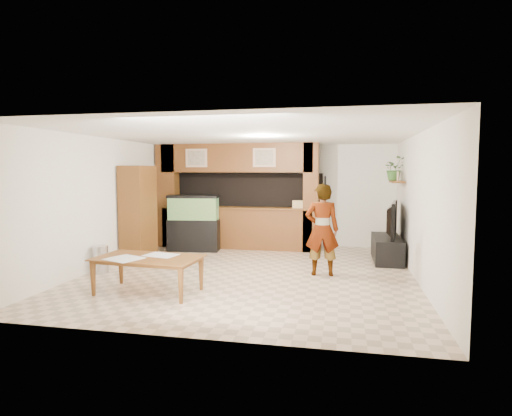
% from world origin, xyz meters
% --- Properties ---
extents(floor, '(6.50, 6.50, 0.00)m').
position_xyz_m(floor, '(0.00, 0.00, 0.00)').
color(floor, '#CDAC8F').
rests_on(floor, ground).
extents(ceiling, '(6.50, 6.50, 0.00)m').
position_xyz_m(ceiling, '(0.00, 0.00, 2.60)').
color(ceiling, white).
rests_on(ceiling, wall_back).
extents(wall_back, '(6.00, 0.00, 6.00)m').
position_xyz_m(wall_back, '(0.00, 3.25, 1.30)').
color(wall_back, white).
rests_on(wall_back, floor).
extents(wall_left, '(0.00, 6.50, 6.50)m').
position_xyz_m(wall_left, '(-3.00, 0.00, 1.30)').
color(wall_left, white).
rests_on(wall_left, floor).
extents(wall_right, '(0.00, 6.50, 6.50)m').
position_xyz_m(wall_right, '(3.00, 0.00, 1.30)').
color(wall_right, white).
rests_on(wall_right, floor).
extents(partition, '(4.20, 0.99, 2.60)m').
position_xyz_m(partition, '(-0.95, 2.64, 1.31)').
color(partition, brown).
rests_on(partition, floor).
extents(wall_clock, '(0.05, 0.25, 0.25)m').
position_xyz_m(wall_clock, '(-2.97, 1.00, 1.90)').
color(wall_clock, black).
rests_on(wall_clock, wall_left).
extents(wall_shelf, '(0.25, 0.90, 0.04)m').
position_xyz_m(wall_shelf, '(2.85, 1.95, 1.70)').
color(wall_shelf, brown).
rests_on(wall_shelf, wall_right).
extents(pantry_cabinet, '(0.51, 0.84, 2.05)m').
position_xyz_m(pantry_cabinet, '(-2.70, 0.82, 1.02)').
color(pantry_cabinet, brown).
rests_on(pantry_cabinet, floor).
extents(trash_can, '(0.28, 0.28, 0.52)m').
position_xyz_m(trash_can, '(-2.79, -0.56, 0.26)').
color(trash_can, '#B2B2B7').
rests_on(trash_can, floor).
extents(aquarium, '(1.22, 0.46, 1.35)m').
position_xyz_m(aquarium, '(-1.83, 1.95, 0.66)').
color(aquarium, black).
rests_on(aquarium, floor).
extents(tv_stand, '(0.57, 1.55, 0.52)m').
position_xyz_m(tv_stand, '(2.65, 1.70, 0.26)').
color(tv_stand, black).
rests_on(tv_stand, floor).
extents(television, '(0.36, 1.34, 0.76)m').
position_xyz_m(television, '(2.65, 1.70, 0.90)').
color(television, black).
rests_on(television, tv_stand).
extents(photo_frame, '(0.07, 0.16, 0.20)m').
position_xyz_m(photo_frame, '(2.85, 1.78, 1.82)').
color(photo_frame, tan).
rests_on(photo_frame, wall_shelf).
extents(potted_plant, '(0.60, 0.56, 0.54)m').
position_xyz_m(potted_plant, '(2.82, 2.21, 1.99)').
color(potted_plant, '#346528').
rests_on(potted_plant, wall_shelf).
extents(person, '(0.66, 0.47, 1.71)m').
position_xyz_m(person, '(1.34, 0.11, 0.85)').
color(person, '#9A7354').
rests_on(person, floor).
extents(microphone, '(0.04, 0.11, 0.17)m').
position_xyz_m(microphone, '(1.39, -0.05, 1.76)').
color(microphone, black).
rests_on(microphone, person).
extents(dining_table, '(1.71, 1.03, 0.58)m').
position_xyz_m(dining_table, '(-1.30, -1.66, 0.29)').
color(dining_table, brown).
rests_on(dining_table, floor).
extents(newspaper_a, '(0.60, 0.52, 0.01)m').
position_xyz_m(newspaper_a, '(-1.61, -1.89, 0.58)').
color(newspaper_a, silver).
rests_on(newspaper_a, dining_table).
extents(newspaper_b, '(0.59, 0.52, 0.01)m').
position_xyz_m(newspaper_b, '(-1.58, -1.78, 0.58)').
color(newspaper_b, silver).
rests_on(newspaper_b, dining_table).
extents(newspaper_c, '(0.56, 0.46, 0.01)m').
position_xyz_m(newspaper_c, '(-1.15, -1.46, 0.58)').
color(newspaper_c, silver).
rests_on(newspaper_c, dining_table).
extents(counter_box, '(0.29, 0.21, 0.19)m').
position_xyz_m(counter_box, '(0.65, 2.45, 1.13)').
color(counter_box, tan).
rests_on(counter_box, partition).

